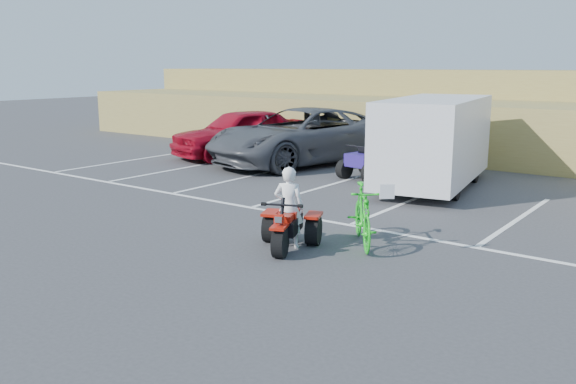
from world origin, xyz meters
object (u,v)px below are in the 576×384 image
Objects in this scene: cargo_trailer at (434,140)px; rider at (289,207)px; quad_atv_blue at (368,178)px; green_dirt_bike at (363,215)px; grey_pickup at (301,136)px; red_car at (241,133)px; quad_atv_green at (403,183)px; red_trike_atv at (287,249)px.

rider is at bearing -98.53° from cargo_trailer.
rider is 7.44m from quad_atv_blue.
grey_pickup is at bearing 94.82° from green_dirt_bike.
rider is 0.29× the size of red_car.
green_dirt_bike is 1.20× the size of quad_atv_blue.
rider is 7.10m from quad_atv_green.
cargo_trailer reaches higher than quad_atv_blue.
red_trike_atv is 0.77× the size of green_dirt_bike.
rider is at bearing -99.34° from quad_atv_green.
grey_pickup is 5.49m from cargo_trailer.
grey_pickup reaches higher than green_dirt_bike.
red_trike_atv is at bearing -169.59° from green_dirt_bike.
cargo_trailer is at bearing -111.64° from rider.
quad_atv_green is at bearing 5.89° from quad_atv_blue.
grey_pickup is 1.30× the size of red_car.
green_dirt_bike is at bearing -52.66° from quad_atv_blue.
quad_atv_green is (4.38, -1.14, -0.94)m from grey_pickup.
rider reaches higher than quad_atv_green.
cargo_trailer is 2.51m from quad_atv_blue.
red_car reaches higher than green_dirt_bike.
cargo_trailer is at bearing 8.97° from red_car.
green_dirt_bike is (1.02, 0.92, -0.18)m from rider.
red_car reaches higher than quad_atv_blue.
cargo_trailer is at bearing 63.99° from green_dirt_bike.
red_car reaches higher than quad_atv_green.
cargo_trailer is 4.24× the size of quad_atv_green.
green_dirt_bike is at bearing -34.05° from grey_pickup.
red_trike_atv is 7.21m from quad_atv_green.
red_car is at bearing 161.03° from cargo_trailer.
green_dirt_bike is at bearing -88.53° from cargo_trailer.
rider is 0.79× the size of green_dirt_bike.
cargo_trailer reaches higher than green_dirt_bike.
red_trike_atv is 1.13× the size of quad_atv_green.
green_dirt_bike reaches higher than quad_atv_green.
red_trike_atv is at bearing -42.30° from grey_pickup.
red_trike_atv is 0.22× the size of grey_pickup.
quad_atv_blue is at bearing 164.06° from cargo_trailer.
red_car is 7.21m from quad_atv_green.
quad_atv_blue is at bearing -95.01° from rider.
grey_pickup is 4.26× the size of quad_atv_blue.
red_trike_atv is 0.28× the size of red_car.
quad_atv_blue is (-3.29, 6.12, -0.57)m from green_dirt_bike.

